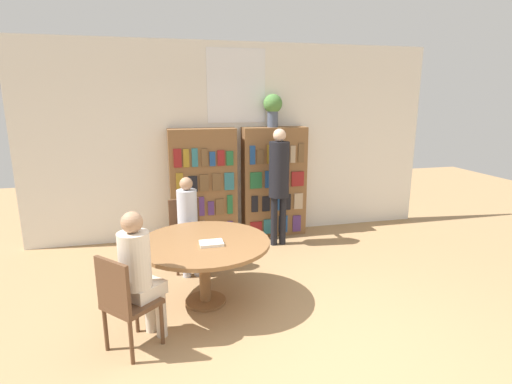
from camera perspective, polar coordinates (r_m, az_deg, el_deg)
The scene contains 12 objects.
ground_plane at distance 3.73m, azimuth 8.67°, elevation -22.64°, with size 16.00×16.00×0.00m, color #9E7A51.
wall_back at distance 6.34m, azimuth -2.80°, elevation 7.23°, with size 6.40×0.07×3.00m.
bookshelf_left at distance 6.17m, azimuth -7.51°, elevation 0.91°, with size 1.01×0.34×1.73m.
bookshelf_right at distance 6.39m, azimuth 2.58°, elevation 1.45°, with size 1.01×0.34×1.73m.
flower_vase at distance 6.25m, azimuth 2.42°, elevation 12.05°, with size 0.29×0.29×0.50m.
reading_table at distance 4.30m, azimuth -7.44°, elevation -8.16°, with size 1.40×1.40×0.71m.
chair_near_camera at distance 3.71m, azimuth -18.29°, elevation -14.40°, with size 0.57×0.57×0.89m.
chair_left_side at distance 5.30m, azimuth -9.95°, elevation -5.36°, with size 0.44×0.44×0.89m.
seated_reader_left at distance 5.07m, azimuth -9.65°, elevation -3.97°, with size 0.28×0.38×1.23m.
seated_reader_right at distance 3.72m, azimuth -16.35°, elevation -10.53°, with size 0.42×0.42×1.25m.
librarian_standing at distance 5.86m, azimuth 3.30°, elevation 2.40°, with size 0.30×0.57×1.75m.
open_book_on_table at distance 4.16m, azimuth -6.39°, elevation -7.29°, with size 0.24×0.18×0.03m.
Camera 1 is at (-1.23, -2.77, 2.19)m, focal length 28.00 mm.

